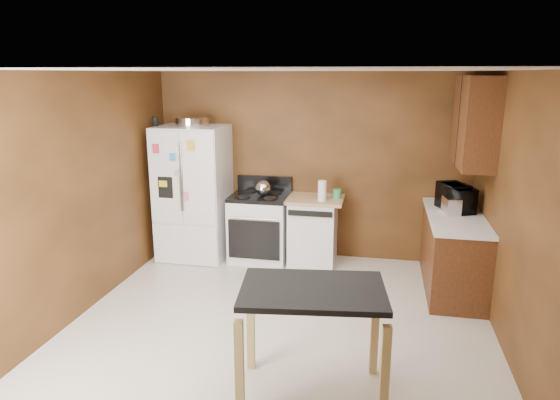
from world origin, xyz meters
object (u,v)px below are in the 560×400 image
(paper_towel, at_px, (322,191))
(island, at_px, (313,306))
(dishwasher, at_px, (313,230))
(toaster, at_px, (451,206))
(gas_range, at_px, (260,226))
(roasting_pan, at_px, (192,121))
(green_canister, at_px, (337,194))
(microwave, at_px, (456,199))
(kettle, at_px, (263,188))
(refrigerator, at_px, (193,193))
(pen_cup, at_px, (155,121))

(paper_towel, distance_m, island, 2.75)
(paper_towel, height_order, dishwasher, paper_towel)
(paper_towel, bearing_deg, toaster, -12.87)
(paper_towel, distance_m, gas_range, 1.02)
(roasting_pan, relative_size, toaster, 1.69)
(green_canister, relative_size, microwave, 0.24)
(kettle, bearing_deg, island, -69.29)
(green_canister, xyz_separation_m, refrigerator, (-1.93, -0.12, -0.05))
(kettle, bearing_deg, gas_range, 144.58)
(kettle, height_order, dishwasher, kettle)
(pen_cup, relative_size, dishwasher, 0.13)
(toaster, bearing_deg, island, -128.07)
(roasting_pan, height_order, kettle, roasting_pan)
(roasting_pan, relative_size, gas_range, 0.40)
(pen_cup, xyz_separation_m, island, (2.47, -2.66, -1.10))
(refrigerator, bearing_deg, microwave, -3.72)
(kettle, xyz_separation_m, dishwasher, (0.66, 0.07, -0.55))
(refrigerator, relative_size, island, 1.52)
(paper_towel, distance_m, refrigerator, 1.76)
(pen_cup, height_order, microwave, pen_cup)
(refrigerator, bearing_deg, kettle, 1.16)
(toaster, bearing_deg, kettle, 160.53)
(toaster, bearing_deg, paper_towel, 157.33)
(green_canister, bearing_deg, roasting_pan, -178.03)
(paper_towel, xyz_separation_m, island, (0.26, -2.72, -0.26))
(dishwasher, bearing_deg, gas_range, -178.06)
(dishwasher, bearing_deg, pen_cup, -175.26)
(roasting_pan, distance_m, green_canister, 2.13)
(dishwasher, distance_m, island, 2.88)
(paper_towel, bearing_deg, green_canister, 40.04)
(roasting_pan, relative_size, pen_cup, 3.68)
(paper_towel, distance_m, toaster, 1.58)
(island, bearing_deg, green_canister, 91.63)
(green_canister, bearing_deg, kettle, -173.81)
(green_canister, bearing_deg, island, -88.37)
(microwave, xyz_separation_m, gas_range, (-2.44, 0.28, -0.58))
(pen_cup, bearing_deg, paper_towel, 1.62)
(refrigerator, distance_m, gas_range, 1.01)
(green_canister, xyz_separation_m, island, (0.08, -2.87, -0.20))
(toaster, bearing_deg, microwave, 58.52)
(roasting_pan, height_order, dishwasher, roasting_pan)
(kettle, xyz_separation_m, gas_range, (-0.06, 0.04, -0.54))
(microwave, bearing_deg, toaster, 136.15)
(toaster, bearing_deg, dishwasher, 154.68)
(kettle, distance_m, dishwasher, 0.86)
(microwave, bearing_deg, pen_cup, 65.87)
(gas_range, bearing_deg, pen_cup, -173.79)
(roasting_pan, height_order, microwave, roasting_pan)
(refrigerator, bearing_deg, pen_cup, -169.03)
(pen_cup, distance_m, island, 3.79)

